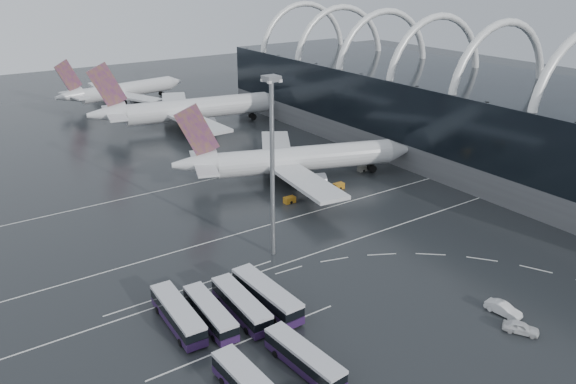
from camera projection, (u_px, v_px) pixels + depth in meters
ground at (319, 245)px, 98.32m from camera, size 420.00×420.00×0.00m
terminal at (466, 113)px, 141.63m from camera, size 42.00×160.00×34.90m
lane_marking_near at (326, 250)px, 96.79m from camera, size 120.00×0.25×0.01m
lane_marking_mid at (281, 221)px, 107.49m from camera, size 120.00×0.25×0.01m
lane_marking_far at (213, 179)px, 128.89m from camera, size 120.00×0.25×0.01m
bus_bay_line_south at (247, 340)px, 73.52m from camera, size 28.00×0.25×0.01m
bus_bay_line_north at (194, 286)px, 85.75m from camera, size 28.00×0.25×0.01m
airliner_main at (294, 160)px, 126.54m from camera, size 54.70×47.43×19.03m
airliner_gate_b at (189, 110)px, 168.13m from camera, size 60.22×53.45×20.95m
airliner_gate_c at (121, 91)px, 197.54m from camera, size 48.59×44.26×17.34m
bus_row_near_a at (178, 314)px, 75.81m from camera, size 3.65×13.46×3.28m
bus_row_near_b at (210, 313)px, 76.39m from camera, size 3.40×12.49×3.05m
bus_row_near_c at (241, 305)px, 78.03m from camera, size 3.49×13.13×3.21m
bus_row_near_d at (267, 295)px, 80.05m from camera, size 3.64×14.05×3.44m
bus_row_far_c at (304, 358)px, 67.59m from camera, size 3.72×12.54×3.04m
van_curve_b at (521, 328)px, 74.72m from camera, size 4.02×4.94×1.58m
van_curve_c at (503, 309)px, 78.69m from camera, size 2.41×5.29×1.68m
floodlight_mast at (272, 147)px, 88.39m from camera, size 2.32×2.32×30.21m
gse_cart_belly_a at (339, 186)px, 122.88m from camera, size 2.37×1.40×1.30m
gse_cart_belly_b at (308, 164)px, 136.35m from camera, size 2.51×1.48×1.37m
gse_cart_belly_c at (290, 200)px, 115.65m from camera, size 2.38×1.40×1.30m
gse_cart_belly_d at (362, 169)px, 133.47m from camera, size 2.21×1.30×1.20m
gse_cart_belly_e at (287, 172)px, 131.01m from camera, size 2.30×1.36×1.25m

